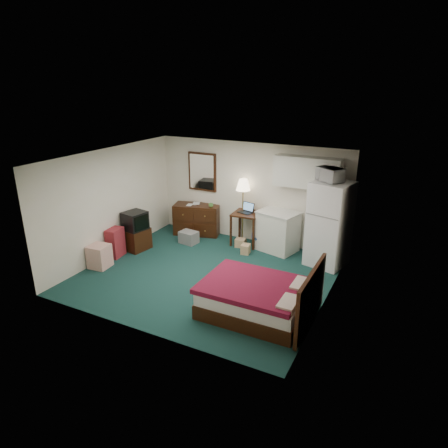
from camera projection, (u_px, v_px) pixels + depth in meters
The scene contains 25 objects.
floor at pixel (207, 275), 8.50m from camera, with size 5.00×4.50×0.01m, color black.
ceiling at pixel (205, 158), 7.64m from camera, with size 5.00×4.50×0.01m, color silver.
walls at pixel (206, 219), 8.07m from camera, with size 5.01×4.51×2.50m.
mirror at pixel (202, 172), 10.37m from camera, with size 0.80×0.06×1.00m, color white, non-canonical shape.
upper_cabinets at pixel (307, 172), 8.95m from camera, with size 1.50×0.35×0.70m, color silver, non-canonical shape.
headboard at pixel (311, 298), 6.52m from camera, with size 0.06×1.56×1.00m, color black, non-canonical shape.
dresser at pixel (197, 219), 10.62m from camera, with size 1.19×0.54×0.81m, color black, non-canonical shape.
floor_lamp at pixel (243, 211), 9.98m from camera, with size 0.35×0.35×1.63m, color tan, non-canonical shape.
desk at pixel (246, 228), 9.95m from camera, with size 0.65×0.65×0.82m, color black, non-canonical shape.
exercise_ball at pixel (263, 236), 9.83m from camera, with size 0.56×0.56×0.56m, color navy.
kitchen_counter at pixel (278, 232), 9.56m from camera, with size 0.87×0.66×0.95m, color silver, non-canonical shape.
fridge at pixel (329, 224), 8.68m from camera, with size 0.78×0.78×1.89m, color white, non-canonical shape.
bed at pixel (255, 299), 7.03m from camera, with size 1.77×1.38×0.57m, color #58081E, non-canonical shape.
tv_stand at pixel (136, 239), 9.70m from camera, with size 0.52×0.57×0.52m, color black, non-canonical shape.
suitcase at pixel (115, 243), 9.27m from camera, with size 0.26×0.42×0.68m, color maroon, non-canonical shape.
retail_box at pixel (100, 256), 8.76m from camera, with size 0.41×0.41×0.51m, color beige, non-canonical shape.
file_bin at pixel (189, 237), 10.08m from camera, with size 0.44×0.33×0.31m, color gray, non-canonical shape.
cardboard_box_a at pixel (240, 243), 9.88m from camera, with size 0.25×0.21×0.21m, color tan, non-canonical shape.
cardboard_box_b at pixel (246, 249), 9.49m from camera, with size 0.19×0.23×0.23m, color tan, non-canonical shape.
laptop at pixel (245, 208), 9.78m from camera, with size 0.34×0.28×0.23m, color black, non-canonical shape.
crt_tv at pixel (135, 221), 9.50m from camera, with size 0.48×0.51×0.44m, color black, non-canonical shape.
microwave at pixel (330, 173), 8.35m from camera, with size 0.53×0.30×0.36m, color white.
book_a at pixel (187, 201), 10.43m from camera, with size 0.15×0.02×0.20m, color tan.
book_b at pixel (193, 199), 10.52m from camera, with size 0.18×0.02×0.24m, color tan.
mug at pixel (211, 205), 10.27m from camera, with size 0.12×0.10×0.12m, color #4C813B.
Camera 1 is at (3.78, -6.62, 3.93)m, focal length 32.00 mm.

